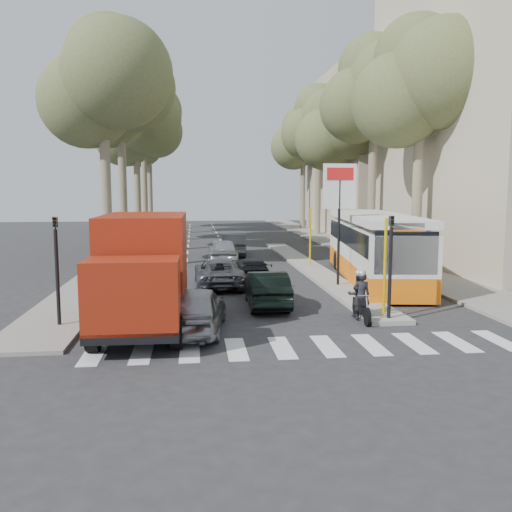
{
  "coord_description": "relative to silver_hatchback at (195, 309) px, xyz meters",
  "views": [
    {
      "loc": [
        -3.24,
        -18.71,
        4.44
      ],
      "look_at": [
        -0.58,
        4.36,
        1.6
      ],
      "focal_mm": 38.0,
      "sensor_mm": 36.0,
      "label": 1
    }
  ],
  "objects": [
    {
      "name": "ground",
      "position": [
        3.23,
        2.0,
        -0.74
      ],
      "size": [
        120.0,
        120.0,
        0.0
      ],
      "primitive_type": "plane",
      "color": "#28282B",
      "rests_on": "ground"
    },
    {
      "name": "sidewalk_right",
      "position": [
        11.83,
        27.0,
        -0.68
      ],
      "size": [
        3.2,
        70.0,
        0.12
      ],
      "primitive_type": "cube",
      "color": "gray",
      "rests_on": "ground"
    },
    {
      "name": "median_left",
      "position": [
        -4.77,
        30.0,
        -0.68
      ],
      "size": [
        2.4,
        64.0,
        0.12
      ],
      "primitive_type": "cube",
      "color": "gray",
      "rests_on": "ground"
    },
    {
      "name": "traffic_island",
      "position": [
        6.48,
        13.0,
        -0.66
      ],
      "size": [
        1.5,
        26.0,
        0.16
      ],
      "primitive_type": "cube",
      "color": "gray",
      "rests_on": "ground"
    },
    {
      "name": "building_near",
      "position": [
        18.73,
        14.0,
        8.26
      ],
      "size": [
        11.0,
        18.0,
        18.0
      ],
      "primitive_type": "cube",
      "color": "#B4A78F",
      "rests_on": "ground"
    },
    {
      "name": "building_far",
      "position": [
        18.73,
        36.0,
        7.26
      ],
      "size": [
        11.0,
        20.0,
        16.0
      ],
      "primitive_type": "cube",
      "color": "#B7A88E",
      "rests_on": "ground"
    },
    {
      "name": "billboard",
      "position": [
        6.48,
        7.0,
        2.97
      ],
      "size": [
        1.5,
        12.1,
        5.6
      ],
      "color": "yellow",
      "rests_on": "ground"
    },
    {
      "name": "traffic_light_island",
      "position": [
        6.48,
        0.5,
        1.75
      ],
      "size": [
        0.16,
        0.41,
        3.6
      ],
      "color": "black",
      "rests_on": "ground"
    },
    {
      "name": "traffic_light_left",
      "position": [
        -4.37,
        1.0,
        1.75
      ],
      "size": [
        0.16,
        0.41,
        3.6
      ],
      "color": "black",
      "rests_on": "ground"
    },
    {
      "name": "tree_l_a",
      "position": [
        -4.64,
        14.11,
        9.64
      ],
      "size": [
        7.4,
        7.2,
        14.1
      ],
      "color": "#6B604C",
      "rests_on": "ground"
    },
    {
      "name": "tree_l_b",
      "position": [
        -4.74,
        22.11,
        10.33
      ],
      "size": [
        7.4,
        7.2,
        14.88
      ],
      "color": "#6B604C",
      "rests_on": "ground"
    },
    {
      "name": "tree_l_c",
      "position": [
        -4.54,
        30.11,
        9.3
      ],
      "size": [
        7.4,
        7.2,
        13.71
      ],
      "color": "#6B604C",
      "rests_on": "ground"
    },
    {
      "name": "tree_l_d",
      "position": [
        -4.64,
        38.11,
        11.02
      ],
      "size": [
        7.4,
        7.2,
        15.66
      ],
      "color": "#6B604C",
      "rests_on": "ground"
    },
    {
      "name": "tree_l_e",
      "position": [
        -4.74,
        46.11,
        9.99
      ],
      "size": [
        7.4,
        7.2,
        14.49
      ],
      "color": "#6B604C",
      "rests_on": "ground"
    },
    {
      "name": "tree_r_a",
      "position": [
        12.36,
        12.11,
        9.64
      ],
      "size": [
        7.4,
        7.2,
        14.1
      ],
      "color": "#6B604C",
      "rests_on": "ground"
    },
    {
      "name": "tree_r_b",
      "position": [
        12.46,
        20.11,
        10.68
      ],
      "size": [
        7.4,
        7.2,
        15.27
      ],
      "color": "#6B604C",
      "rests_on": "ground"
    },
    {
      "name": "tree_r_c",
      "position": [
        12.26,
        28.11,
        8.95
      ],
      "size": [
        7.4,
        7.2,
        13.32
      ],
      "color": "#6B604C",
      "rests_on": "ground"
    },
    {
      "name": "tree_r_d",
      "position": [
        12.36,
        36.11,
        10.33
      ],
      "size": [
        7.4,
        7.2,
        14.88
      ],
      "color": "#6B604C",
      "rests_on": "ground"
    },
    {
      "name": "tree_r_e",
      "position": [
        12.46,
        44.11,
        9.64
      ],
      "size": [
        7.4,
        7.2,
        14.1
      ],
      "color": "#6B604C",
      "rests_on": "ground"
    },
    {
      "name": "silver_hatchback",
      "position": [
        0.0,
        0.0,
        0.0
      ],
      "size": [
        2.27,
        4.52,
        1.48
      ],
      "primitive_type": "imported",
      "rotation": [
        0.0,
        0.0,
        3.02
      ],
      "color": "#999BA1",
      "rests_on": "ground"
    },
    {
      "name": "dark_hatchback",
      "position": [
        2.73,
        3.49,
        -0.05
      ],
      "size": [
        1.53,
        4.18,
        1.37
      ],
      "primitive_type": "imported",
      "rotation": [
        0.0,
        0.0,
        3.12
      ],
      "color": "black",
      "rests_on": "ground"
    },
    {
      "name": "queue_car_a",
      "position": [
        1.11,
        8.0,
        -0.09
      ],
      "size": [
        2.25,
        4.73,
        1.3
      ],
      "primitive_type": "imported",
      "rotation": [
        0.0,
        0.0,
        3.16
      ],
      "color": "#53555C",
      "rests_on": "ground"
    },
    {
      "name": "queue_car_b",
      "position": [
        2.73,
        9.0,
        -0.15
      ],
      "size": [
        1.7,
        4.06,
        1.17
      ],
      "primitive_type": "imported",
      "rotation": [
        0.0,
        0.0,
        3.16
      ],
      "color": "black",
      "rests_on": "ground"
    },
    {
      "name": "queue_car_c",
      "position": [
        1.74,
        15.95,
        0.02
      ],
      "size": [
        1.93,
        4.51,
        1.52
      ],
      "primitive_type": "imported",
      "rotation": [
        0.0,
        0.0,
        3.11
      ],
      "color": "#A4A7AC",
      "rests_on": "ground"
    },
    {
      "name": "queue_car_d",
      "position": [
        2.73,
        19.75,
        0.01
      ],
      "size": [
        2.01,
        4.67,
        1.49
      ],
      "primitive_type": "imported",
      "rotation": [
        0.0,
        0.0,
        3.05
      ],
      "color": "#44464B",
      "rests_on": "ground"
    },
    {
      "name": "queue_car_e",
      "position": [
        -3.07,
        17.68,
        -0.02
      ],
      "size": [
        2.1,
        5.0,
        1.44
      ],
      "primitive_type": "imported",
      "rotation": [
        0.0,
        0.0,
        3.16
      ],
      "color": "black",
      "rests_on": "ground"
    },
    {
      "name": "red_truck",
      "position": [
        -1.63,
        0.72,
        1.18
      ],
      "size": [
        2.69,
        6.85,
        3.63
      ],
      "rotation": [
        0.0,
        0.0,
        -0.01
      ],
      "color": "black",
      "rests_on": "ground"
    },
    {
      "name": "city_bus",
      "position": [
        8.75,
        8.92,
        1.0
      ],
      "size": [
        4.36,
        12.8,
        3.31
      ],
      "rotation": [
        0.0,
        0.0,
        -0.13
      ],
      "color": "orange",
      "rests_on": "ground"
    },
    {
      "name": "motorcycle",
      "position": [
        5.64,
        1.05,
        0.07
      ],
      "size": [
        0.76,
        2.09,
        1.77
      ],
      "rotation": [
        0.0,
        0.0,
        -0.04
      ],
      "color": "black",
      "rests_on": "ground"
    },
    {
      "name": "pedestrian_near",
      "position": [
        11.52,
        11.44,
        0.24
      ],
      "size": [
        0.77,
        1.11,
        1.72
      ],
      "primitive_type": "imported",
      "rotation": [
        0.0,
        0.0,
        1.87
      ],
      "color": "#463753",
      "rests_on": "sidewalk_right"
    },
    {
      "name": "pedestrian_far",
      "position": [
        10.66,
        14.1,
        0.34
      ],
      "size": [
        1.25,
        0.56,
        1.92
      ],
      "primitive_type": "imported",
      "rotation": [
        0.0,
        0.0,
        3.13
      ],
      "color": "brown",
      "rests_on": "sidewalk_right"
    }
  ]
}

